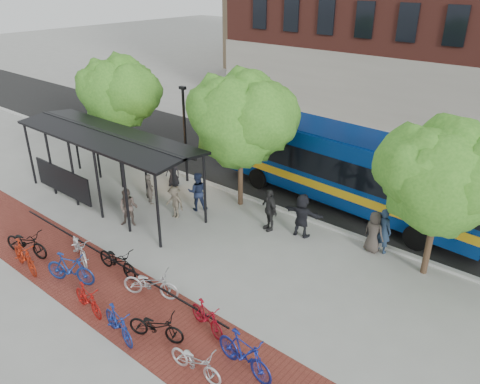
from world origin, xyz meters
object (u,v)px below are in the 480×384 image
Objects in this scene: bus at (348,165)px; bike_7 at (118,323)px; tree_b at (243,115)px; bike_9 at (207,317)px; bus_shelter at (105,143)px; lamp_post_left at (185,132)px; tree_a at (119,90)px; bike_5 at (88,299)px; bike_1 at (24,256)px; pedestrian_4 at (269,210)px; pedestrian_0 at (173,171)px; pedestrian_2 at (197,191)px; pedestrian_7 at (383,230)px; bike_10 at (196,361)px; bike_11 at (244,354)px; bike_0 at (26,243)px; pedestrian_3 at (175,202)px; bike_3 at (70,268)px; bike_4 at (117,260)px; bike_6 at (151,283)px; pedestrian_8 at (128,208)px; tree_c at (446,174)px; bike_2 at (80,248)px; pedestrian_5 at (302,215)px; pedestrian_6 at (374,232)px.

bus is 12.78m from bike_7.
tree_b reaches higher than bike_9.
lamp_post_left is (1.13, 4.08, -0.25)m from bus_shelter.
bike_5 is (10.14, -9.42, -3.73)m from tree_a.
pedestrian_4 is (5.24, 8.39, 0.36)m from bike_1.
tree_b is 4.00× the size of pedestrian_0.
pedestrian_0 is 0.86× the size of pedestrian_2.
pedestrian_4 reaches higher than bike_9.
pedestrian_7 is (9.80, 9.85, 0.36)m from bike_1.
pedestrian_2 is at bearing 39.95° from bike_10.
pedestrian_2 is 3.77m from pedestrian_4.
bus is 6.50× the size of bike_11.
bike_0 is 6.67m from bike_7.
bike_7 is 7.87m from pedestrian_3.
bike_3 is 0.97× the size of bike_4.
bike_3 is at bearing 89.98° from bike_6.
bike_4 is at bearing -105.68° from bus.
bus reaches higher than bike_3.
pedestrian_2 reaches higher than bike_1.
pedestrian_2 is at bearing 31.35° from pedestrian_8.
tree_c is 13.78m from bike_2.
bus is at bearing 148.81° from tree_c.
bike_0 is 10.51m from bike_11.
bus_shelter is 5.31× the size of bike_3.
bike_2 is 9.09m from pedestrian_5.
bike_10 is at bearing -109.50° from tree_c.
pedestrian_7 reaches higher than bike_1.
pedestrian_4 is (-4.28, 6.94, 0.33)m from bike_11.
pedestrian_5 is at bearing 19.86° from bike_9.
bike_6 is (11.11, -7.56, -3.70)m from tree_a.
bike_6 is at bearing -51.55° from lamp_post_left.
pedestrian_3 is at bearing 12.19° from bus_shelter.
bike_1 is 1.04× the size of pedestrian_7.
pedestrian_5 is at bearing 26.98° from pedestrian_6.
bike_3 is 1.67m from bike_4.
pedestrian_8 reaches higher than bike_9.
tree_b is 3.13× the size of bike_2.
pedestrian_7 reaches higher than pedestrian_0.
bike_4 is at bearing -50.67° from bike_3.
bike_0 is 1.03× the size of bike_6.
bike_1 is at bearing -129.64° from pedestrian_8.
pedestrian_8 is (-9.24, -4.94, 0.00)m from pedestrian_6.
bike_2 is at bearing 44.31° from pedestrian_2.
tree_b is at bearing 27.67° from bike_7.
tree_c reaches higher than pedestrian_3.
bike_2 is 7.92m from pedestrian_4.
pedestrian_8 is at bearing 76.44° from bike_11.
tree_a reaches higher than lamp_post_left.
bike_9 is 0.90× the size of pedestrian_2.
bike_6 is 2.67m from bike_9.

